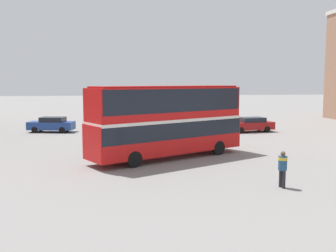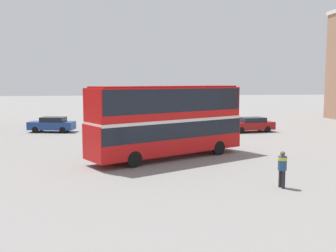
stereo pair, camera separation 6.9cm
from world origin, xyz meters
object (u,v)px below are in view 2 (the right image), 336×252
at_px(pedestrian_foreground, 282,165).
at_px(parked_car_kerb_far, 251,124).
at_px(double_decker_bus, 168,117).
at_px(parked_car_kerb_near, 52,124).

distance_m(pedestrian_foreground, parked_car_kerb_far, 21.32).
relative_size(double_decker_bus, parked_car_kerb_far, 2.24).
distance_m(double_decker_bus, pedestrian_foreground, 9.29).
relative_size(pedestrian_foreground, parked_car_kerb_near, 0.37).
bearing_deg(double_decker_bus, pedestrian_foreground, -89.58).
xyz_separation_m(double_decker_bus, parked_car_kerb_far, (10.12, 12.56, -1.97)).
xyz_separation_m(double_decker_bus, parked_car_kerb_near, (-9.84, 15.06, -1.95)).
bearing_deg(parked_car_kerb_far, pedestrian_foreground, 66.46).
height_order(parked_car_kerb_near, parked_car_kerb_far, parked_car_kerb_near).
xyz_separation_m(parked_car_kerb_near, parked_car_kerb_far, (19.97, -2.50, -0.02)).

